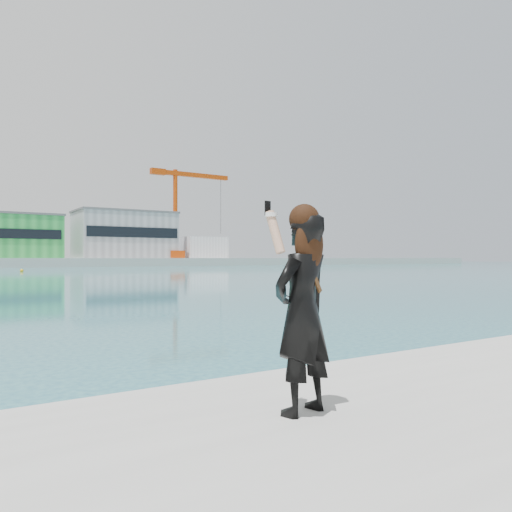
{
  "coord_description": "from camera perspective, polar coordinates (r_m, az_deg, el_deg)",
  "views": [
    {
      "loc": [
        -2.15,
        -3.63,
        2.06
      ],
      "look_at": [
        0.34,
        0.28,
        2.08
      ],
      "focal_mm": 35.0,
      "sensor_mm": 36.0,
      "label": 1
    }
  ],
  "objects": [
    {
      "name": "ground",
      "position": [
        4.7,
        -1.88,
        -26.27
      ],
      "size": [
        500.0,
        500.0,
        0.0
      ],
      "primitive_type": "plane",
      "color": "navy",
      "rests_on": "ground"
    },
    {
      "name": "warehouse_grey_right",
      "position": [
        138.33,
        -14.77,
        2.37
      ],
      "size": [
        25.5,
        15.35,
        12.5
      ],
      "color": "gray",
      "rests_on": "far_quay"
    },
    {
      "name": "ancillary_shed",
      "position": [
        144.67,
        -6.2,
        0.96
      ],
      "size": [
        12.0,
        10.0,
        6.0
      ],
      "primitive_type": "cube",
      "color": "silver",
      "rests_on": "far_quay"
    },
    {
      "name": "buoy_near",
      "position": [
        81.61,
        -25.2,
        -1.64
      ],
      "size": [
        0.5,
        0.5,
        0.5
      ],
      "primitive_type": "sphere",
      "color": "#E1A90B",
      "rests_on": "ground"
    },
    {
      "name": "flagpole_right",
      "position": [
        127.05,
        -21.52,
        1.83
      ],
      "size": [
        1.28,
        0.16,
        8.0
      ],
      "color": "silver",
      "rests_on": "far_quay"
    },
    {
      "name": "dock_crane",
      "position": [
        137.9,
        -8.75,
        5.21
      ],
      "size": [
        23.0,
        4.0,
        24.0
      ],
      "color": "#CC410C",
      "rests_on": "far_quay"
    },
    {
      "name": "woman",
      "position": [
        4.08,
        5.34,
        -5.74
      ],
      "size": [
        0.67,
        0.52,
        1.72
      ],
      "rotation": [
        0.0,
        0.0,
        3.38
      ],
      "color": "black",
      "rests_on": "near_quay"
    }
  ]
}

